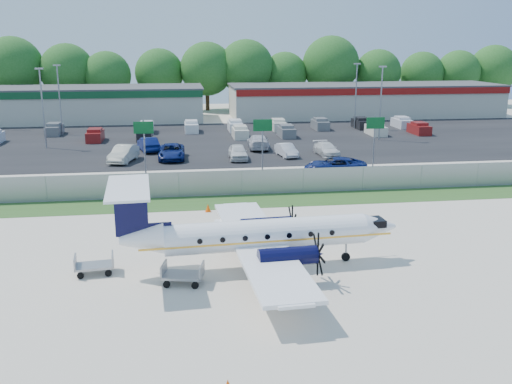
{
  "coord_description": "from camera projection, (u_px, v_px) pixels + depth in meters",
  "views": [
    {
      "loc": [
        -5.02,
        -29.76,
        11.75
      ],
      "look_at": [
        0.0,
        6.0,
        2.3
      ],
      "focal_mm": 40.0,
      "sensor_mm": 36.0,
      "label": 1
    }
  ],
  "objects": [
    {
      "name": "baggage_cart_near",
      "position": [
        94.0,
        265.0,
        29.85
      ],
      "size": [
        2.1,
        1.38,
        1.05
      ],
      "color": "gray",
      "rests_on": "ground"
    },
    {
      "name": "sign_mid",
      "position": [
        263.0,
        132.0,
        53.6
      ],
      "size": [
        1.8,
        0.26,
        5.0
      ],
      "color": "gray",
      "rests_on": "ground"
    },
    {
      "name": "far_parking_rows",
      "position": [
        215.0,
        135.0,
        75.27
      ],
      "size": [
        56.0,
        10.0,
        1.6
      ],
      "primitive_type": null,
      "color": "gray",
      "rests_on": "ground"
    },
    {
      "name": "parked_car_d",
      "position": [
        286.0,
        156.0,
        61.0
      ],
      "size": [
        2.03,
        4.31,
        1.37
      ],
      "primitive_type": "imported",
      "rotation": [
        0.0,
        0.0,
        0.14
      ],
      "color": "silver",
      "rests_on": "ground"
    },
    {
      "name": "road_car_mid",
      "position": [
        335.0,
        174.0,
        52.66
      ],
      "size": [
        6.11,
        3.64,
        1.59
      ],
      "primitive_type": "imported",
      "rotation": [
        0.0,
        0.0,
        -1.76
      ],
      "color": "navy",
      "rests_on": "ground"
    },
    {
      "name": "parked_car_c",
      "position": [
        238.0,
        159.0,
        59.45
      ],
      "size": [
        1.96,
        4.62,
        1.56
      ],
      "primitive_type": "imported",
      "rotation": [
        0.0,
        0.0,
        -0.03
      ],
      "color": "silver",
      "rests_on": "ground"
    },
    {
      "name": "access_road",
      "position": [
        236.0,
        180.0,
        50.36
      ],
      "size": [
        170.0,
        8.0,
        0.02
      ],
      "primitive_type": "cube",
      "color": "black",
      "rests_on": "ground"
    },
    {
      "name": "pushback_tug",
      "position": [
        217.0,
        233.0,
        34.44
      ],
      "size": [
        2.61,
        2.07,
        1.3
      ],
      "color": "white",
      "rests_on": "ground"
    },
    {
      "name": "light_pole_se",
      "position": [
        356.0,
        91.0,
        79.51
      ],
      "size": [
        0.9,
        0.35,
        9.09
      ],
      "color": "gray",
      "rests_on": "ground"
    },
    {
      "name": "ground",
      "position": [
        271.0,
        258.0,
        32.16
      ],
      "size": [
        170.0,
        170.0,
        0.0
      ],
      "primitive_type": "plane",
      "color": "beige",
      "rests_on": "ground"
    },
    {
      "name": "cone_nose",
      "position": [
        339.0,
        238.0,
        34.82
      ],
      "size": [
        0.34,
        0.34,
        0.48
      ],
      "color": "#F15207",
      "rests_on": "ground"
    },
    {
      "name": "parked_car_b",
      "position": [
        172.0,
        159.0,
        59.53
      ],
      "size": [
        2.75,
        5.76,
        1.59
      ],
      "primitive_type": "imported",
      "rotation": [
        0.0,
        0.0,
        -0.02
      ],
      "color": "navy",
      "rests_on": "ground"
    },
    {
      "name": "parked_car_g",
      "position": [
        258.0,
        149.0,
        65.4
      ],
      "size": [
        2.63,
        5.75,
        1.63
      ],
      "primitive_type": "imported",
      "rotation": [
        0.0,
        0.0,
        3.08
      ],
      "color": "silver",
      "rests_on": "ground"
    },
    {
      "name": "parked_car_e",
      "position": [
        326.0,
        155.0,
        61.59
      ],
      "size": [
        2.26,
        4.82,
        1.36
      ],
      "primitive_type": "imported",
      "rotation": [
        0.0,
        0.0,
        0.08
      ],
      "color": "silver",
      "rests_on": "ground"
    },
    {
      "name": "sign_right",
      "position": [
        375.0,
        130.0,
        55.08
      ],
      "size": [
        1.8,
        0.26,
        5.0
      ],
      "color": "gray",
      "rests_on": "ground"
    },
    {
      "name": "light_pole_nw",
      "position": [
        42.0,
        103.0,
        64.56
      ],
      "size": [
        0.9,
        0.35,
        9.09
      ],
      "color": "gray",
      "rests_on": "ground"
    },
    {
      "name": "building_west",
      "position": [
        51.0,
        104.0,
        87.65
      ],
      "size": [
        46.4,
        12.4,
        5.24
      ],
      "color": "beige",
      "rests_on": "ground"
    },
    {
      "name": "aircraft",
      "position": [
        260.0,
        235.0,
        30.34
      ],
      "size": [
        15.64,
        15.42,
        4.84
      ],
      "color": "white",
      "rests_on": "ground"
    },
    {
      "name": "building_east",
      "position": [
        364.0,
        100.0,
        94.37
      ],
      "size": [
        44.4,
        12.4,
        5.24
      ],
      "color": "beige",
      "rests_on": "ground"
    },
    {
      "name": "cone_starboard_wing",
      "position": [
        208.0,
        208.0,
        40.96
      ],
      "size": [
        0.4,
        0.4,
        0.57
      ],
      "color": "#F15207",
      "rests_on": "ground"
    },
    {
      "name": "perimeter_fence",
      "position": [
        242.0,
        183.0,
        45.32
      ],
      "size": [
        120.0,
        0.06,
        1.99
      ],
      "color": "gray",
      "rests_on": "ground"
    },
    {
      "name": "grass_verge",
      "position": [
        245.0,
        201.0,
        43.66
      ],
      "size": [
        170.0,
        4.0,
        0.02
      ],
      "primitive_type": "cube",
      "color": "#2D561E",
      "rests_on": "ground"
    },
    {
      "name": "parked_car_a",
      "position": [
        124.0,
        162.0,
        58.23
      ],
      "size": [
        3.0,
        5.39,
        1.68
      ],
      "primitive_type": "imported",
      "rotation": [
        0.0,
        0.0,
        -0.25
      ],
      "color": "beige",
      "rests_on": "ground"
    },
    {
      "name": "tree_line",
      "position": [
        204.0,
        110.0,
        103.06
      ],
      "size": [
        112.0,
        6.0,
        14.0
      ],
      "primitive_type": null,
      "color": "#205B1A",
      "rests_on": "ground"
    },
    {
      "name": "parked_car_f",
      "position": [
        149.0,
        151.0,
        63.96
      ],
      "size": [
        2.78,
        5.11,
        1.6
      ],
      "primitive_type": "imported",
      "rotation": [
        0.0,
        0.0,
        3.38
      ],
      "color": "navy",
      "rests_on": "ground"
    },
    {
      "name": "sign_left",
      "position": [
        144.0,
        135.0,
        52.12
      ],
      "size": [
        1.8,
        0.26,
        5.0
      ],
      "color": "gray",
      "rests_on": "ground"
    },
    {
      "name": "light_pole_ne",
      "position": [
        381.0,
        98.0,
        69.93
      ],
      "size": [
        0.9,
        0.35,
        9.09
      ],
      "color": "gray",
      "rests_on": "ground"
    },
    {
      "name": "baggage_cart_far",
      "position": [
        183.0,
        275.0,
        28.59
      ],
      "size": [
        2.26,
        1.64,
        1.07
      ],
      "color": "gray",
      "rests_on": "ground"
    },
    {
      "name": "light_pole_sw",
      "position": [
        59.0,
        95.0,
        74.14
      ],
      "size": [
        0.9,
        0.35,
        9.09
      ],
      "color": "gray",
      "rests_on": "ground"
    },
    {
      "name": "parking_lot",
      "position": [
        218.0,
        141.0,
        70.48
      ],
      "size": [
        170.0,
        32.0,
        0.02
      ],
      "primitive_type": "cube",
      "color": "black",
      "rests_on": "ground"
    }
  ]
}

